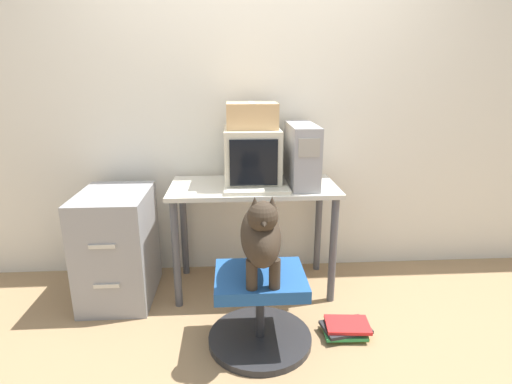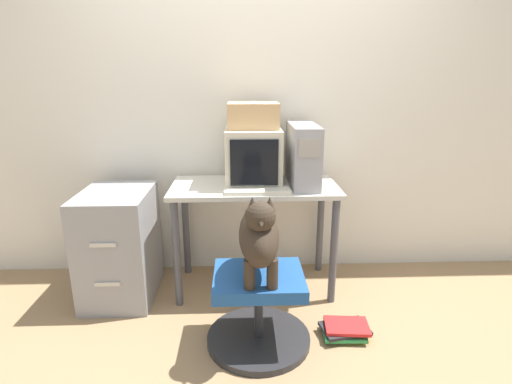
% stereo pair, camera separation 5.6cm
% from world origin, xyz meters
% --- Properties ---
extents(ground_plane, '(12.00, 12.00, 0.00)m').
position_xyz_m(ground_plane, '(0.00, 0.00, 0.00)').
color(ground_plane, '#937551').
extents(wall_back, '(8.00, 0.05, 2.60)m').
position_xyz_m(wall_back, '(0.00, 0.62, 1.30)').
color(wall_back, silver).
rests_on(wall_back, ground_plane).
extents(desk, '(1.13, 0.56, 0.76)m').
position_xyz_m(desk, '(0.00, 0.28, 0.64)').
color(desk, beige).
rests_on(desk, ground_plane).
extents(crt_monitor, '(0.37, 0.43, 0.38)m').
position_xyz_m(crt_monitor, '(-0.01, 0.33, 0.95)').
color(crt_monitor, beige).
rests_on(crt_monitor, desk).
extents(pc_tower, '(0.18, 0.50, 0.41)m').
position_xyz_m(pc_tower, '(0.33, 0.29, 0.97)').
color(pc_tower, '#99999E').
rests_on(pc_tower, desk).
extents(keyboard, '(0.42, 0.17, 0.03)m').
position_xyz_m(keyboard, '(0.01, 0.10, 0.78)').
color(keyboard, beige).
rests_on(keyboard, desk).
extents(computer_mouse, '(0.06, 0.04, 0.04)m').
position_xyz_m(computer_mouse, '(0.29, 0.11, 0.78)').
color(computer_mouse, silver).
rests_on(computer_mouse, desk).
extents(office_chair, '(0.59, 0.59, 0.43)m').
position_xyz_m(office_chair, '(0.00, -0.36, 0.21)').
color(office_chair, '#262628').
rests_on(office_chair, ground_plane).
extents(dog, '(0.21, 0.50, 0.49)m').
position_xyz_m(dog, '(0.00, -0.40, 0.68)').
color(dog, '#33281E').
rests_on(dog, office_chair).
extents(filing_cabinet, '(0.45, 0.60, 0.75)m').
position_xyz_m(filing_cabinet, '(-0.92, 0.20, 0.37)').
color(filing_cabinet, gray).
rests_on(filing_cabinet, ground_plane).
extents(cardboard_box, '(0.33, 0.28, 0.17)m').
position_xyz_m(cardboard_box, '(-0.01, 0.33, 1.23)').
color(cardboard_box, tan).
rests_on(cardboard_box, crt_monitor).
extents(book_stack_floor, '(0.30, 0.23, 0.08)m').
position_xyz_m(book_stack_floor, '(0.51, -0.33, 0.04)').
color(book_stack_floor, gold).
rests_on(book_stack_floor, ground_plane).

